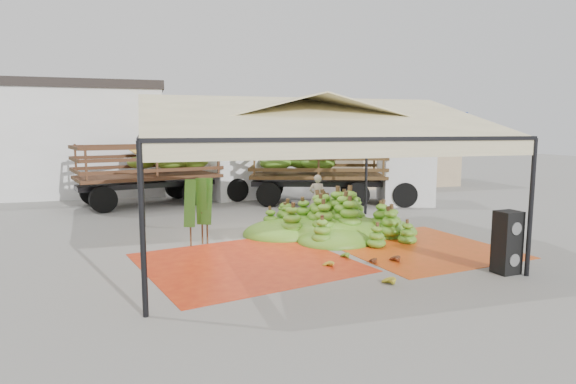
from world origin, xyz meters
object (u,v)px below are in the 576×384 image
object	(u,v)px
truck_left	(178,165)
speaker_stack	(507,242)
vendor	(317,197)
banana_heap	(335,214)
truck_right	(347,166)

from	to	relation	value
truck_left	speaker_stack	bearing A→B (deg)	-78.67
speaker_stack	truck_left	distance (m)	14.27
vendor	truck_left	xyz separation A→B (m)	(-4.47, 5.41, 0.83)
speaker_stack	truck_left	bearing A→B (deg)	110.10
banana_heap	vendor	xyz separation A→B (m)	(0.34, 2.53, 0.19)
banana_heap	speaker_stack	world-z (taller)	speaker_stack
banana_heap	truck_left	world-z (taller)	truck_left
speaker_stack	banana_heap	bearing A→B (deg)	107.45
speaker_stack	truck_left	xyz separation A→B (m)	(-6.22, 12.81, 0.92)
vendor	truck_right	world-z (taller)	truck_right
vendor	truck_left	world-z (taller)	truck_left
speaker_stack	truck_right	distance (m)	10.58
banana_heap	speaker_stack	distance (m)	5.30
truck_right	speaker_stack	bearing A→B (deg)	-75.61
speaker_stack	vendor	distance (m)	7.61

